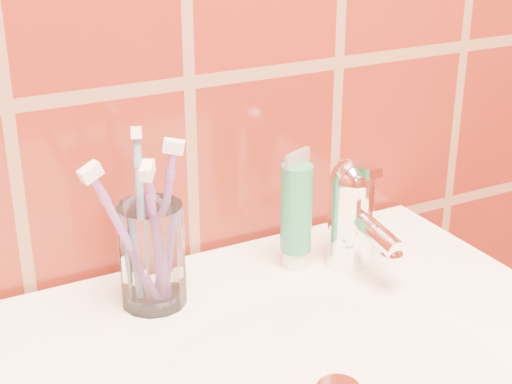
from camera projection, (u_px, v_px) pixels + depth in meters
glass_tumbler at (152, 255)px, 0.75m from camera, size 0.09×0.09×0.10m
toothpaste_tube at (296, 214)px, 0.82m from camera, size 0.04×0.03×0.13m
faucet at (353, 210)px, 0.82m from camera, size 0.05×0.11×0.12m
toothbrush_0 at (164, 222)px, 0.75m from camera, size 0.08×0.07×0.18m
toothbrush_1 at (127, 240)px, 0.72m from camera, size 0.12×0.10×0.17m
toothbrush_2 at (141, 216)px, 0.76m from camera, size 0.08×0.13×0.19m
toothbrush_3 at (156, 238)px, 0.73m from camera, size 0.08×0.10×0.17m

